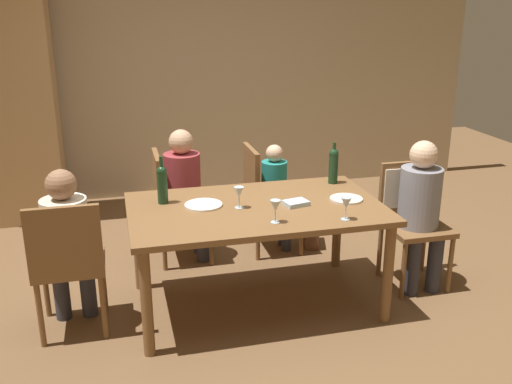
# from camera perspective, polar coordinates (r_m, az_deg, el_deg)

# --- Properties ---
(ground_plane) EXTENTS (10.00, 10.00, 0.00)m
(ground_plane) POSITION_cam_1_polar(r_m,az_deg,el_deg) (4.20, 0.00, -11.01)
(ground_plane) COLOR brown
(rear_room_partition) EXTENTS (6.40, 0.12, 2.70)m
(rear_room_partition) POSITION_cam_1_polar(r_m,az_deg,el_deg) (6.36, -6.19, 11.92)
(rear_room_partition) COLOR tan
(rear_room_partition) RESTS_ON ground_plane
(dining_table) EXTENTS (1.72, 1.03, 0.75)m
(dining_table) POSITION_cam_1_polar(r_m,az_deg,el_deg) (3.91, 0.00, -2.51)
(dining_table) COLOR brown
(dining_table) RESTS_ON ground_plane
(chair_right_end) EXTENTS (0.44, 0.46, 0.92)m
(chair_right_end) POSITION_cam_1_polar(r_m,az_deg,el_deg) (4.49, 15.09, -1.30)
(chair_right_end) COLOR brown
(chair_right_end) RESTS_ON ground_plane
(chair_far_left) EXTENTS (0.44, 0.44, 0.92)m
(chair_far_left) POSITION_cam_1_polar(r_m,az_deg,el_deg) (4.71, -8.30, -0.70)
(chair_far_left) COLOR brown
(chair_far_left) RESTS_ON ground_plane
(chair_left_end) EXTENTS (0.44, 0.44, 0.92)m
(chair_left_end) POSITION_cam_1_polar(r_m,az_deg,el_deg) (3.79, -18.21, -6.35)
(chair_left_end) COLOR brown
(chair_left_end) RESTS_ON ground_plane
(chair_far_right) EXTENTS (0.44, 0.44, 0.92)m
(chair_far_right) POSITION_cam_1_polar(r_m,az_deg,el_deg) (4.84, 0.81, 0.04)
(chair_far_right) COLOR brown
(chair_far_right) RESTS_ON ground_plane
(person_woman_host) EXTENTS (0.30, 0.35, 1.13)m
(person_woman_host) POSITION_cam_1_polar(r_m,az_deg,el_deg) (4.35, 16.09, -1.24)
(person_woman_host) COLOR #33333D
(person_woman_host) RESTS_ON ground_plane
(person_man_bearded) EXTENTS (0.34, 0.29, 1.11)m
(person_man_bearded) POSITION_cam_1_polar(r_m,az_deg,el_deg) (4.69, -6.99, 0.66)
(person_man_bearded) COLOR #33333D
(person_man_bearded) RESTS_ON ground_plane
(person_man_guest) EXTENTS (0.29, 0.33, 1.09)m
(person_man_guest) POSITION_cam_1_polar(r_m,az_deg,el_deg) (3.86, -18.28, -4.28)
(person_man_guest) COLOR #33333D
(person_man_guest) RESTS_ON ground_plane
(person_child_small) EXTENTS (0.25, 0.22, 0.94)m
(person_child_small) POSITION_cam_1_polar(r_m,az_deg,el_deg) (4.86, 2.08, 0.44)
(person_child_small) COLOR #33333D
(person_child_small) RESTS_ON ground_plane
(wine_bottle_tall_green) EXTENTS (0.07, 0.07, 0.32)m
(wine_bottle_tall_green) POSITION_cam_1_polar(r_m,az_deg,el_deg) (4.37, 7.72, 2.71)
(wine_bottle_tall_green) COLOR #19381E
(wine_bottle_tall_green) RESTS_ON dining_table
(wine_bottle_dark_red) EXTENTS (0.07, 0.07, 0.33)m
(wine_bottle_dark_red) POSITION_cam_1_polar(r_m,az_deg,el_deg) (3.95, -9.32, 0.88)
(wine_bottle_dark_red) COLOR #19381E
(wine_bottle_dark_red) RESTS_ON dining_table
(wine_glass_near_left) EXTENTS (0.07, 0.07, 0.15)m
(wine_glass_near_left) POSITION_cam_1_polar(r_m,az_deg,el_deg) (3.65, 8.96, -1.17)
(wine_glass_near_left) COLOR silver
(wine_glass_near_left) RESTS_ON dining_table
(wine_glass_centre) EXTENTS (0.07, 0.07, 0.15)m
(wine_glass_centre) POSITION_cam_1_polar(r_m,az_deg,el_deg) (3.81, -1.71, -0.10)
(wine_glass_centre) COLOR silver
(wine_glass_centre) RESTS_ON dining_table
(wine_glass_near_right) EXTENTS (0.07, 0.07, 0.15)m
(wine_glass_near_right) POSITION_cam_1_polar(r_m,az_deg,el_deg) (3.56, 1.95, -1.47)
(wine_glass_near_right) COLOR silver
(wine_glass_near_right) RESTS_ON dining_table
(dinner_plate_host) EXTENTS (0.26, 0.26, 0.01)m
(dinner_plate_host) POSITION_cam_1_polar(r_m,az_deg,el_deg) (3.90, -5.25, -1.28)
(dinner_plate_host) COLOR white
(dinner_plate_host) RESTS_ON dining_table
(dinner_plate_guest_left) EXTENTS (0.23, 0.23, 0.01)m
(dinner_plate_guest_left) POSITION_cam_1_polar(r_m,az_deg,el_deg) (4.05, 8.97, -0.68)
(dinner_plate_guest_left) COLOR silver
(dinner_plate_guest_left) RESTS_ON dining_table
(folded_napkin) EXTENTS (0.18, 0.15, 0.03)m
(folded_napkin) POSITION_cam_1_polar(r_m,az_deg,el_deg) (3.91, 3.99, -1.10)
(folded_napkin) COLOR #ADC6D6
(folded_napkin) RESTS_ON dining_table
(handbag) EXTENTS (0.20, 0.30, 0.22)m
(handbag) POSITION_cam_1_polar(r_m,az_deg,el_deg) (5.12, 5.53, -4.08)
(handbag) COLOR brown
(handbag) RESTS_ON ground_plane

